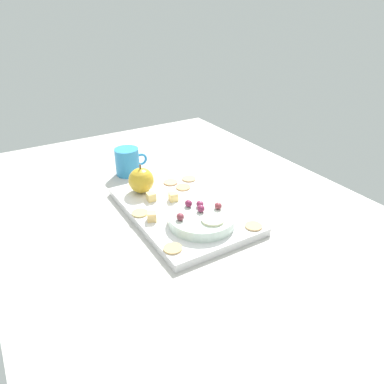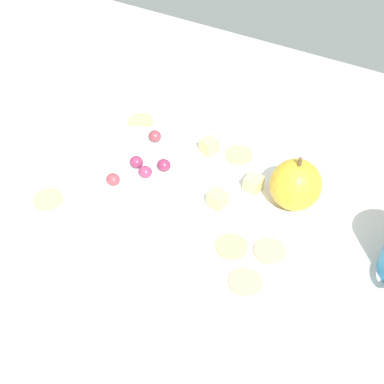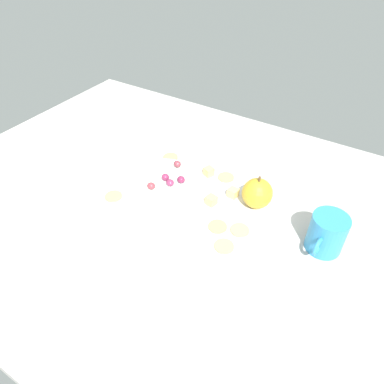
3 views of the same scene
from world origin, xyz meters
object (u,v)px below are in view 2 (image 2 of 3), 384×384
at_px(cheese_cube_2, 254,184).
at_px(serving_dish, 132,169).
at_px(cheese_cube_0, 209,146).
at_px(grape_3, 136,162).
at_px(cracker_0, 141,122).
at_px(grape_1, 144,173).
at_px(apple_slice_0, 107,155).
at_px(cracker_5, 232,246).
at_px(cracker_3, 246,282).
at_px(cracker_2, 48,199).
at_px(cheese_cube_1, 218,199).
at_px(grape_0, 113,179).
at_px(grape_2, 155,136).
at_px(grape_4, 164,165).
at_px(apple_whole, 296,185).
at_px(platter, 190,201).
at_px(cracker_4, 239,155).
at_px(cracker_1, 270,251).

bearing_deg(cheese_cube_2, serving_dish, 18.74).
xyz_separation_m(cheese_cube_0, grape_3, (0.06, 0.10, 0.02)).
distance_m(cracker_0, grape_1, 0.15).
xyz_separation_m(grape_3, apple_slice_0, (0.05, 0.00, -0.01)).
bearing_deg(cracker_5, cracker_3, 132.23).
relative_size(cheese_cube_2, cracker_5, 0.54).
xyz_separation_m(cracker_0, grape_3, (-0.06, 0.11, 0.03)).
relative_size(cheese_cube_2, cracker_2, 0.54).
xyz_separation_m(cheese_cube_1, grape_0, (0.13, 0.05, 0.02)).
bearing_deg(grape_2, grape_4, 131.90).
distance_m(apple_whole, cheese_cube_2, 0.06).
xyz_separation_m(cracker_3, grape_1, (0.19, -0.08, 0.03)).
bearing_deg(grape_2, cracker_5, 148.34).
distance_m(cracker_5, grape_0, 0.18).
height_order(grape_1, grape_3, grape_3).
xyz_separation_m(platter, cracker_4, (-0.02, -0.11, 0.01)).
height_order(platter, grape_0, grape_0).
xyz_separation_m(platter, grape_3, (0.08, 0.01, 0.04)).
distance_m(serving_dish, cheese_cube_0, 0.12).
distance_m(serving_dish, cracker_1, 0.23).
distance_m(cracker_1, grape_4, 0.19).
bearing_deg(cheese_cube_0, cracker_4, -163.56).
distance_m(cracker_1, grape_3, 0.22).
distance_m(apple_whole, cracker_3, 0.15).
bearing_deg(grape_1, cheese_cube_2, -150.90).
xyz_separation_m(platter, grape_1, (0.06, 0.02, 0.04)).
distance_m(cracker_1, cracker_5, 0.05).
xyz_separation_m(grape_2, grape_3, (-0.01, 0.06, 0.00)).
bearing_deg(grape_3, grape_2, -84.29).
xyz_separation_m(cheese_cube_2, cracker_0, (0.22, -0.05, -0.01)).
height_order(cheese_cube_2, grape_2, grape_2).
bearing_deg(grape_1, apple_slice_0, -10.01).
bearing_deg(cracker_2, grape_1, -143.91).
relative_size(cheese_cube_1, cracker_3, 0.54).
relative_size(cracker_5, grape_3, 2.10).
height_order(cracker_2, grape_1, grape_1).
bearing_deg(grape_3, grape_0, 77.07).
relative_size(cracker_5, grape_0, 2.10).
bearing_deg(cracker_5, cheese_cube_0, -54.09).
xyz_separation_m(cheese_cube_1, cracker_3, (-0.09, 0.10, -0.01)).
bearing_deg(cracker_1, grape_2, -22.74).
relative_size(cracker_0, cracker_1, 1.00).
xyz_separation_m(cracker_3, cracker_5, (0.04, -0.04, 0.00)).
distance_m(cracker_0, grape_3, 0.13).
distance_m(platter, serving_dish, 0.09).
height_order(cracker_0, apple_slice_0, apple_slice_0).
distance_m(serving_dish, grape_4, 0.05).
distance_m(cheese_cube_0, cracker_1, 0.20).
height_order(serving_dish, cracker_5, serving_dish).
xyz_separation_m(serving_dish, cracker_1, (-0.23, 0.04, -0.01)).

